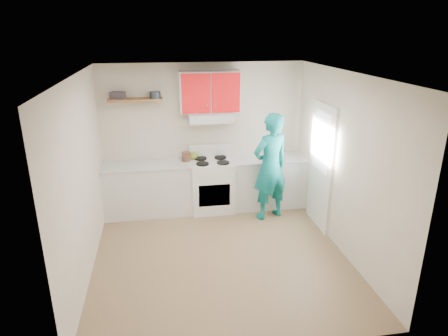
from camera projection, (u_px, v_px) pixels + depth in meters
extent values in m
plane|color=brown|center=(220.00, 254.00, 5.82)|extent=(3.80, 3.80, 0.00)
cube|color=white|center=(219.00, 74.00, 4.95)|extent=(3.60, 3.80, 0.04)
cube|color=beige|center=(204.00, 136.00, 7.15)|extent=(3.60, 0.04, 2.60)
cube|color=beige|center=(252.00, 242.00, 3.62)|extent=(3.60, 0.04, 2.60)
cube|color=beige|center=(82.00, 179.00, 5.11)|extent=(0.04, 3.80, 2.60)
cube|color=beige|center=(344.00, 164.00, 5.67)|extent=(0.04, 3.80, 2.60)
cube|color=white|center=(321.00, 167.00, 6.40)|extent=(0.05, 0.85, 2.05)
cube|color=white|center=(322.00, 142.00, 6.26)|extent=(0.01, 0.55, 0.95)
cube|color=silver|center=(148.00, 189.00, 7.00)|extent=(1.52, 0.60, 0.90)
cube|color=silver|center=(267.00, 182.00, 7.33)|extent=(1.32, 0.60, 0.90)
cube|color=white|center=(212.00, 185.00, 7.15)|extent=(0.76, 0.65, 0.92)
cube|color=silver|center=(210.00, 117.00, 6.83)|extent=(0.76, 0.44, 0.15)
cube|color=red|center=(210.00, 92.00, 6.74)|extent=(1.02, 0.33, 0.70)
cube|color=brown|center=(135.00, 100.00, 6.59)|extent=(0.90, 0.30, 0.04)
cube|color=#3F383F|center=(118.00, 95.00, 6.54)|extent=(0.26, 0.22, 0.11)
cylinder|color=#333D4C|center=(155.00, 95.00, 6.60)|extent=(0.22, 0.22, 0.11)
ellipsoid|color=olive|center=(193.00, 156.00, 7.08)|extent=(0.22, 0.22, 0.14)
cylinder|color=#523224|center=(186.00, 157.00, 6.98)|extent=(0.18, 0.18, 0.18)
cube|color=olive|center=(255.00, 159.00, 7.17)|extent=(0.36, 0.29, 0.02)
cube|color=red|center=(288.00, 159.00, 7.15)|extent=(0.37, 0.33, 0.01)
imported|color=#0D7777|center=(270.00, 167.00, 6.68)|extent=(0.79, 0.65, 1.86)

